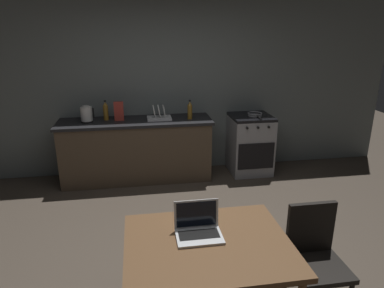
{
  "coord_description": "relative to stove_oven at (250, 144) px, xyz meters",
  "views": [
    {
      "loc": [
        -0.45,
        -2.81,
        2.13
      ],
      "look_at": [
        0.16,
        0.93,
        0.86
      ],
      "focal_mm": 32.48,
      "sensor_mm": 36.0,
      "label": 1
    }
  ],
  "objects": [
    {
      "name": "stove_oven",
      "position": [
        0.0,
        0.0,
        0.0
      ],
      "size": [
        0.6,
        0.62,
        0.89
      ],
      "color": "gray",
      "rests_on": "ground_plane"
    },
    {
      "name": "laptop",
      "position": [
        -1.3,
        -2.75,
        0.35
      ],
      "size": [
        0.32,
        0.24,
        0.23
      ],
      "rotation": [
        0.0,
        0.0,
        0.03
      ],
      "color": "silver",
      "rests_on": "dining_table"
    },
    {
      "name": "frying_pan",
      "position": [
        0.05,
        -0.03,
        0.47
      ],
      "size": [
        0.22,
        0.39,
        0.05
      ],
      "color": "gray",
      "rests_on": "stove_oven"
    },
    {
      "name": "ground_plane",
      "position": [
        -1.23,
        -2.02,
        -0.45
      ],
      "size": [
        12.0,
        12.0,
        0.0
      ],
      "primitive_type": "plane",
      "color": "#473D33"
    },
    {
      "name": "chair",
      "position": [
        -0.4,
        -2.76,
        0.05
      ],
      "size": [
        0.4,
        0.4,
        0.87
      ],
      "rotation": [
        0.0,
        0.0,
        0.04
      ],
      "color": "black",
      "rests_on": "ground_plane"
    },
    {
      "name": "dish_rack",
      "position": [
        -1.37,
        0.0,
        0.49
      ],
      "size": [
        0.34,
        0.26,
        0.21
      ],
      "color": "silver",
      "rests_on": "kitchen_counter"
    },
    {
      "name": "cereal_box",
      "position": [
        -1.93,
        0.02,
        0.58
      ],
      "size": [
        0.13,
        0.05,
        0.27
      ],
      "color": "#B2382D",
      "rests_on": "kitchen_counter"
    },
    {
      "name": "kitchen_counter",
      "position": [
        -1.71,
        0.0,
        0.0
      ],
      "size": [
        2.16,
        0.64,
        0.89
      ],
      "color": "#4C3D2D",
      "rests_on": "ground_plane"
    },
    {
      "name": "electric_kettle",
      "position": [
        -2.37,
        0.0,
        0.56
      ],
      "size": [
        0.19,
        0.16,
        0.23
      ],
      "color": "black",
      "rests_on": "kitchen_counter"
    },
    {
      "name": "back_wall",
      "position": [
        -0.93,
        0.35,
        0.85
      ],
      "size": [
        6.4,
        0.1,
        2.59
      ],
      "primitive_type": "cube",
      "color": "slate",
      "rests_on": "ground_plane"
    },
    {
      "name": "bottle",
      "position": [
        -0.94,
        -0.05,
        0.58
      ],
      "size": [
        0.07,
        0.07,
        0.27
      ],
      "color": "#8C601E",
      "rests_on": "kitchen_counter"
    },
    {
      "name": "dining_table",
      "position": [
        -1.25,
        -2.85,
        0.23
      ],
      "size": [
        1.13,
        0.9,
        0.75
      ],
      "color": "brown",
      "rests_on": "ground_plane"
    },
    {
      "name": "bottle_b",
      "position": [
        -2.11,
        0.08,
        0.58
      ],
      "size": [
        0.07,
        0.07,
        0.28
      ],
      "color": "#8C601E",
      "rests_on": "kitchen_counter"
    }
  ]
}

